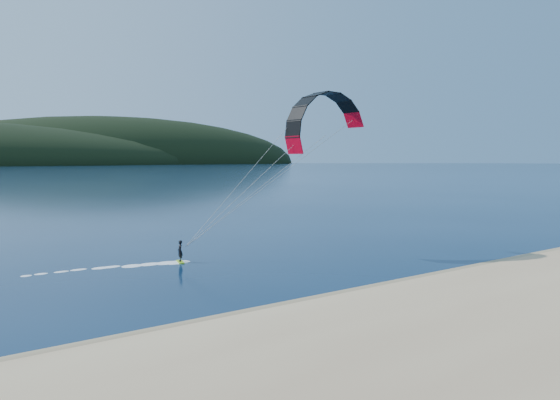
# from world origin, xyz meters

# --- Properties ---
(ground) EXTENTS (1800.00, 1800.00, 0.00)m
(ground) POSITION_xyz_m (0.00, 0.00, 0.00)
(ground) COLOR #071A33
(ground) RESTS_ON ground
(wet_sand) EXTENTS (220.00, 2.50, 0.10)m
(wet_sand) POSITION_xyz_m (0.00, 4.50, 0.05)
(wet_sand) COLOR #8E7353
(wet_sand) RESTS_ON ground
(kitesurfer_near) EXTENTS (25.33, 6.32, 13.89)m
(kitesurfer_near) POSITION_xyz_m (9.04, 15.72, 8.94)
(kitesurfer_near) COLOR #9FD619
(kitesurfer_near) RESTS_ON ground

